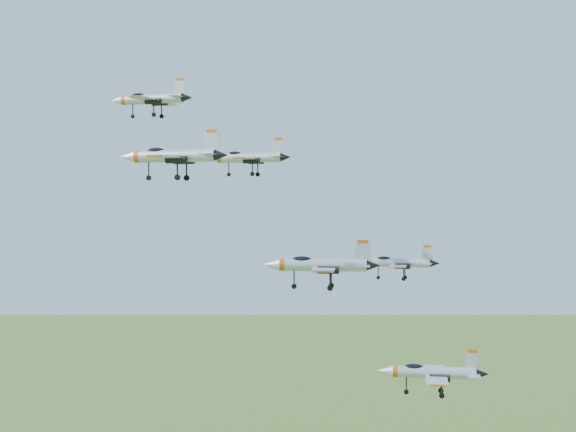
# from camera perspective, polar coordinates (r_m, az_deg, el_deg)

# --- Properties ---
(jet_lead) EXTENTS (13.30, 10.97, 3.56)m
(jet_lead) POSITION_cam_1_polar(r_m,az_deg,el_deg) (120.20, -9.79, 8.21)
(jet_lead) COLOR #B4B8C2
(jet_left_high) EXTENTS (11.70, 9.62, 3.14)m
(jet_left_high) POSITION_cam_1_polar(r_m,az_deg,el_deg) (104.43, -2.94, 4.18)
(jet_left_high) COLOR #B4B8C2
(jet_right_high) EXTENTS (12.06, 9.92, 3.23)m
(jet_right_high) POSITION_cam_1_polar(r_m,az_deg,el_deg) (82.50, -8.27, 4.27)
(jet_right_high) COLOR #B4B8C2
(jet_left_low) EXTENTS (11.00, 9.07, 2.94)m
(jet_left_low) POSITION_cam_1_polar(r_m,az_deg,el_deg) (106.12, 7.71, -3.29)
(jet_left_low) COLOR #B4B8C2
(jet_right_low) EXTENTS (13.19, 11.05, 3.53)m
(jet_right_low) POSITION_cam_1_polar(r_m,az_deg,el_deg) (89.63, 2.25, -3.48)
(jet_right_low) COLOR #B4B8C2
(jet_trail) EXTENTS (13.71, 11.43, 3.66)m
(jet_trail) POSITION_cam_1_polar(r_m,az_deg,el_deg) (101.64, 10.11, -10.87)
(jet_trail) COLOR #B4B8C2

